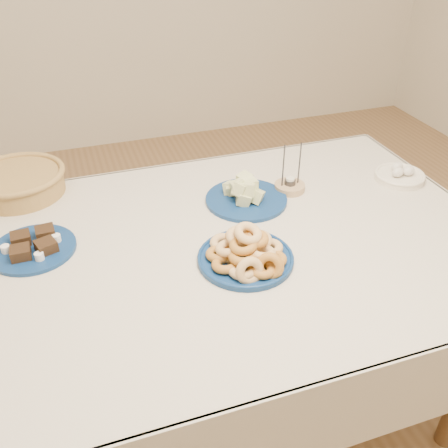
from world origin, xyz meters
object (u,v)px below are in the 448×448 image
at_px(donut_platter, 247,253).
at_px(melon_plate, 245,195).
at_px(brownie_plate, 33,247).
at_px(candle_holder, 290,186).
at_px(dining_table, 219,271).
at_px(wicker_basket, 18,182).
at_px(egg_bowl, 400,175).

distance_m(donut_platter, melon_plate, 0.33).
height_order(melon_plate, brownie_plate, melon_plate).
xyz_separation_m(brownie_plate, candle_holder, (0.85, 0.08, 0.00)).
relative_size(dining_table, wicker_basket, 4.18).
height_order(brownie_plate, wicker_basket, wicker_basket).
bearing_deg(egg_bowl, donut_platter, -158.64).
xyz_separation_m(donut_platter, melon_plate, (0.11, 0.31, -0.00)).
xyz_separation_m(dining_table, melon_plate, (0.16, 0.20, 0.13)).
distance_m(melon_plate, candle_holder, 0.18).
height_order(melon_plate, wicker_basket, melon_plate).
relative_size(dining_table, melon_plate, 6.15).
bearing_deg(brownie_plate, candle_holder, 5.48).
bearing_deg(egg_bowl, wicker_basket, 165.31).
height_order(melon_plate, egg_bowl, melon_plate).
bearing_deg(dining_table, candle_holder, 33.44).
bearing_deg(egg_bowl, candle_holder, 171.68).
height_order(brownie_plate, candle_holder, candle_holder).
relative_size(donut_platter, egg_bowl, 1.50).
xyz_separation_m(brownie_plate, wicker_basket, (-0.04, 0.36, 0.03)).
bearing_deg(wicker_basket, egg_bowl, -14.69).
relative_size(dining_table, egg_bowl, 8.53).
distance_m(melon_plate, wicker_basket, 0.78).
bearing_deg(donut_platter, melon_plate, 69.91).
bearing_deg(brownie_plate, egg_bowl, 1.01).
distance_m(brownie_plate, egg_bowl, 1.26).
relative_size(candle_holder, egg_bowl, 0.88).
relative_size(melon_plate, wicker_basket, 0.68).
bearing_deg(wicker_basket, dining_table, -42.03).
bearing_deg(egg_bowl, brownie_plate, -178.99).
bearing_deg(candle_holder, wicker_basket, 162.50).
xyz_separation_m(donut_platter, wicker_basket, (-0.60, 0.61, 0.01)).
height_order(donut_platter, candle_holder, candle_holder).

